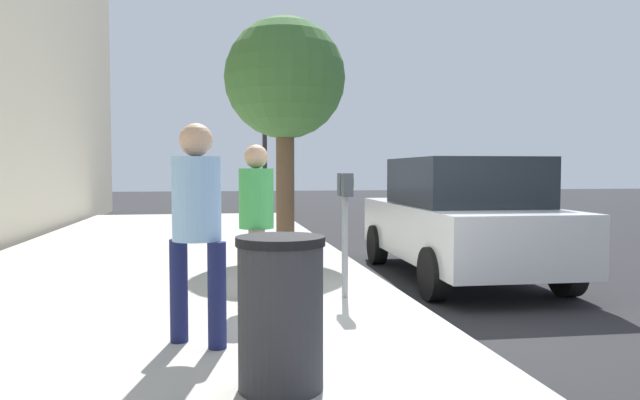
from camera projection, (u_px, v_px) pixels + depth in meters
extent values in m
plane|color=#232326|center=(426.00, 321.00, 6.17)|extent=(80.00, 80.00, 0.00)
cube|color=#A8A59E|center=(130.00, 327.00, 5.65)|extent=(28.00, 6.00, 0.15)
cylinder|color=gray|center=(345.00, 247.00, 6.61)|extent=(0.07, 0.07, 1.15)
cube|color=#383D42|center=(347.00, 185.00, 6.48)|extent=(0.16, 0.11, 0.26)
cube|color=#383D42|center=(343.00, 185.00, 6.67)|extent=(0.16, 0.11, 0.26)
cube|color=#268C33|center=(352.00, 183.00, 6.49)|extent=(0.10, 0.01, 0.10)
cube|color=#268C33|center=(348.00, 183.00, 6.68)|extent=(0.10, 0.01, 0.10)
cylinder|color=#726656|center=(255.00, 263.00, 6.52)|extent=(0.15, 0.15, 0.82)
cylinder|color=#726656|center=(258.00, 269.00, 6.15)|extent=(0.15, 0.15, 0.82)
cylinder|color=green|center=(256.00, 198.00, 6.30)|extent=(0.37, 0.37, 0.65)
sphere|color=tan|center=(256.00, 157.00, 6.28)|extent=(0.26, 0.26, 0.26)
cylinder|color=#191E4C|center=(179.00, 291.00, 4.90)|extent=(0.15, 0.15, 0.87)
cylinder|color=#191E4C|center=(217.00, 295.00, 4.72)|extent=(0.15, 0.15, 0.87)
cylinder|color=#8CB7E0|center=(197.00, 199.00, 4.77)|extent=(0.40, 0.40, 0.69)
sphere|color=tan|center=(196.00, 140.00, 4.74)|extent=(0.27, 0.27, 0.27)
cube|color=silver|center=(458.00, 230.00, 8.64)|extent=(4.45, 1.97, 0.76)
cube|color=black|center=(464.00, 182.00, 8.41)|extent=(2.25, 1.76, 0.68)
cylinder|color=black|center=(377.00, 245.00, 9.95)|extent=(0.67, 0.24, 0.66)
cylinder|color=black|center=(475.00, 243.00, 10.20)|extent=(0.67, 0.24, 0.66)
cylinder|color=black|center=(434.00, 274.00, 7.12)|extent=(0.67, 0.24, 0.66)
cylinder|color=black|center=(567.00, 270.00, 7.38)|extent=(0.67, 0.24, 0.66)
cylinder|color=brown|center=(285.00, 184.00, 10.21)|extent=(0.32, 0.32, 2.41)
sphere|color=#3C6B32|center=(285.00, 78.00, 10.12)|extent=(2.09, 2.09, 2.09)
cylinder|color=black|center=(265.00, 157.00, 15.19)|extent=(0.12, 0.12, 3.60)
cube|color=black|center=(272.00, 105.00, 15.16)|extent=(0.24, 0.20, 0.76)
sphere|color=red|center=(276.00, 95.00, 15.17)|extent=(0.14, 0.14, 0.14)
sphere|color=orange|center=(276.00, 105.00, 15.18)|extent=(0.14, 0.14, 0.14)
sphere|color=green|center=(276.00, 114.00, 15.19)|extent=(0.14, 0.14, 0.14)
cylinder|color=#2D2D33|center=(281.00, 317.00, 3.84)|extent=(0.56, 0.56, 0.95)
cylinder|color=black|center=(280.00, 241.00, 3.82)|extent=(0.59, 0.59, 0.06)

